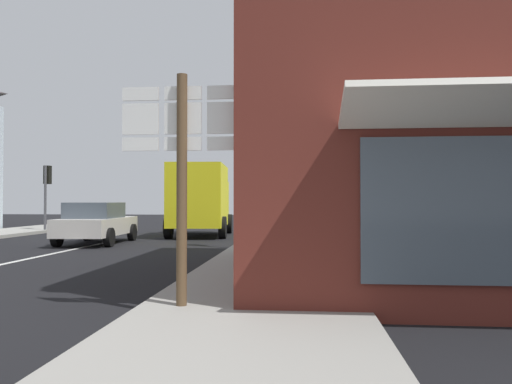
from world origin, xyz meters
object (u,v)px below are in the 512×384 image
Objects in this scene: route_sign_post at (182,164)px; traffic_light_near_right at (244,168)px; traffic_light_far_right at (264,182)px; sedan_far at (97,222)px; delivery_truck at (200,198)px; traffic_light_far_left at (47,183)px.

route_sign_post is 9.44m from traffic_light_near_right.
sedan_far is at bearing -125.84° from traffic_light_far_right.
sedan_far is 1.34× the size of route_sign_post.
delivery_truck is 6.08m from traffic_light_near_right.
sedan_far is at bearing -124.97° from delivery_truck.
traffic_light_far_left is (-5.12, 6.09, 1.65)m from sedan_far.
sedan_far is 0.84× the size of delivery_truck.
traffic_light_near_right reaches higher than traffic_light_far_left.
route_sign_post is 0.91× the size of traffic_light_near_right.
traffic_light_near_right is at bearing -34.96° from traffic_light_far_left.
traffic_light_far_left reaches higher than delivery_truck.
traffic_light_far_right is (2.54, 3.39, 0.84)m from delivery_truck.
traffic_light_near_right is at bearing -64.99° from delivery_truck.
delivery_truck is 15.13m from route_sign_post.
traffic_light_near_right is (2.54, -5.44, 0.94)m from delivery_truck.
traffic_light_near_right reaches higher than delivery_truck.
traffic_light_far_left is at bearing 145.04° from traffic_light_near_right.
sedan_far is 5.89m from traffic_light_near_right.
traffic_light_far_right is at bearing 90.00° from traffic_light_near_right.
traffic_light_far_right is at bearing 54.16° from sedan_far.
route_sign_post is (2.81, -14.86, 0.35)m from delivery_truck.
traffic_light_far_right reaches higher than sedan_far.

